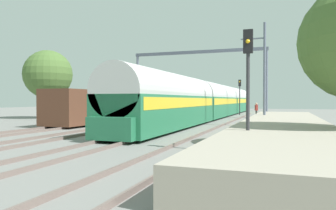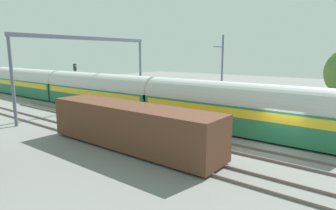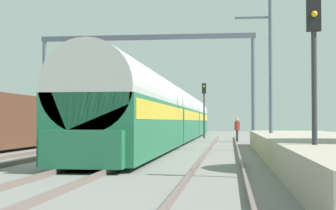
{
  "view_description": "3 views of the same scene",
  "coord_description": "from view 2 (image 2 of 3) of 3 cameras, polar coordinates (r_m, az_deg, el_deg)",
  "views": [
    {
      "loc": [
        9.6,
        -17.39,
        2.08
      ],
      "look_at": [
        1.92,
        3.99,
        1.7
      ],
      "focal_mm": 34.66,
      "sensor_mm": 36.0,
      "label": 1
    },
    {
      "loc": [
        -18.63,
        -5.32,
        6.13
      ],
      "look_at": [
        1.16,
        10.1,
        1.63
      ],
      "focal_mm": 30.67,
      "sensor_mm": 36.0,
      "label": 2
    },
    {
      "loc": [
        6.12,
        -18.77,
        1.52
      ],
      "look_at": [
        0.96,
        25.14,
        2.85
      ],
      "focal_mm": 56.76,
      "sensor_mm": 36.0,
      "label": 3
    }
  ],
  "objects": [
    {
      "name": "passenger_train",
      "position": [
        33.28,
        -13.49,
        2.71
      ],
      "size": [
        2.93,
        49.2,
        3.82
      ],
      "color": "#236B47",
      "rests_on": "ground"
    },
    {
      "name": "person_crossing",
      "position": [
        36.57,
        -7.8,
        2.06
      ],
      "size": [
        0.39,
        0.46,
        1.73
      ],
      "rotation": [
        0.0,
        0.0,
        2.01
      ],
      "color": "#353535",
      "rests_on": "ground"
    },
    {
      "name": "railway_signal_far",
      "position": [
        40.11,
        -17.93,
        5.36
      ],
      "size": [
        0.36,
        0.3,
        4.83
      ],
      "color": "#2D2D33",
      "rests_on": "ground"
    },
    {
      "name": "catenary_pole_east_mid",
      "position": [
        30.17,
        10.63,
        6.23
      ],
      "size": [
        1.9,
        0.2,
        8.0
      ],
      "color": "slate",
      "rests_on": "ground"
    },
    {
      "name": "ground",
      "position": [
        20.32,
        21.13,
        -8.1
      ],
      "size": [
        120.0,
        120.0,
        0.0
      ],
      "primitive_type": "plane",
      "color": "slate"
    },
    {
      "name": "track_far_west",
      "position": [
        15.18,
        14.56,
        -13.67
      ],
      "size": [
        1.52,
        60.0,
        0.16
      ],
      "color": "#6E5D58",
      "rests_on": "ground"
    },
    {
      "name": "platform",
      "position": [
        29.69,
        22.93,
        -1.67
      ],
      "size": [
        4.4,
        28.0,
        0.9
      ],
      "color": "#A39989",
      "rests_on": "ground"
    },
    {
      "name": "track_west",
      "position": [
        18.55,
        19.38,
        -9.47
      ],
      "size": [
        1.52,
        60.0,
        0.16
      ],
      "color": "#6E5D58",
      "rests_on": "ground"
    },
    {
      "name": "freight_car",
      "position": [
        18.95,
        -7.41,
        -4.15
      ],
      "size": [
        2.8,
        13.0,
        2.7
      ],
      "color": "#563323",
      "rests_on": "ground"
    },
    {
      "name": "catenary_gantry",
      "position": [
        31.15,
        -15.56,
        9.33
      ],
      "size": [
        15.93,
        0.28,
        7.86
      ],
      "color": "slate",
      "rests_on": "ground"
    },
    {
      "name": "track_east",
      "position": [
        22.07,
        22.62,
        -6.54
      ],
      "size": [
        1.52,
        60.0,
        0.16
      ],
      "color": "#6E5D58",
      "rests_on": "ground"
    },
    {
      "name": "track_far_east",
      "position": [
        25.69,
        24.93,
        -4.42
      ],
      "size": [
        1.52,
        60.0,
        0.16
      ],
      "color": "#6E5D58",
      "rests_on": "ground"
    }
  ]
}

